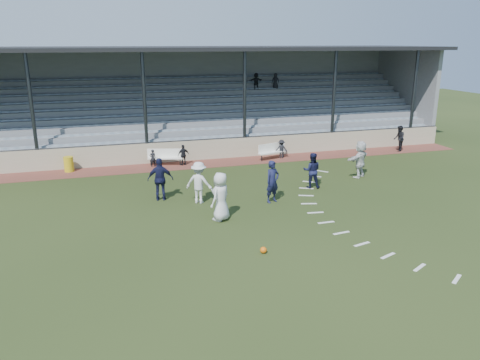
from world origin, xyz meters
The scene contains 19 objects.
ground centered at (0.00, 0.00, 0.00)m, with size 90.00×90.00×0.00m, color #253214.
cinder_track centered at (0.00, 10.50, 0.01)m, with size 34.00×2.00×0.02m, color brown.
retaining_wall centered at (0.00, 11.55, 0.60)m, with size 34.00×0.18×1.20m, color tan.
bench_left centered at (-2.09, 10.84, 0.58)m, with size 2.04×0.95×0.95m.
bench_right centered at (4.42, 10.50, 0.58)m, with size 2.03×1.06×0.95m.
trash_bin centered at (-7.38, 10.91, 0.44)m, with size 0.52×0.52×0.83m, color gold.
football centered at (-0.48, -1.95, 0.12)m, with size 0.23×0.23×0.23m, color #D85F0C.
player_white_lead centered at (-1.11, 1.47, 0.99)m, with size 0.97×0.63×1.99m, color silver.
player_navy_lead centered at (1.65, 2.96, 0.95)m, with size 0.70×0.46×1.91m, color #141637.
player_navy_mid centered at (4.24, 4.43, 0.88)m, with size 0.86×0.67×1.76m, color #141637.
player_white_wing centered at (-1.52, 3.78, 0.94)m, with size 1.22×0.70×1.88m, color silver.
player_navy_wing centered at (-3.11, 4.66, 0.98)m, with size 1.15×0.48×1.96m, color #141637.
player_white_back centered at (7.48, 5.45, 0.98)m, with size 1.82×0.58×1.96m, color silver.
official centered at (13.11, 10.14, 0.86)m, with size 0.81×0.63×1.67m, color black.
sub_left_near centered at (-2.81, 10.64, 0.52)m, with size 0.37×0.24×1.01m, color black.
sub_left_far centered at (-1.05, 10.50, 0.62)m, with size 0.71×0.29×1.21m, color black.
sub_right centered at (5.02, 10.49, 0.59)m, with size 0.74×0.42×1.14m, color black.
grandstand centered at (0.00, 16.26, 2.20)m, with size 34.60×9.00×6.61m.
penalty_arc centered at (4.12, 0.00, 0.01)m, with size 3.89×14.63×0.01m.
Camera 1 is at (-5.38, -15.72, 6.95)m, focal length 35.00 mm.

